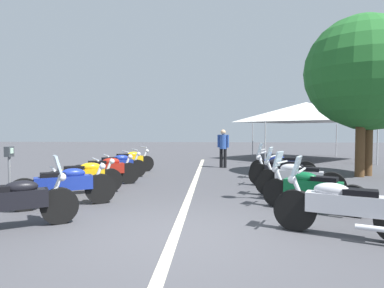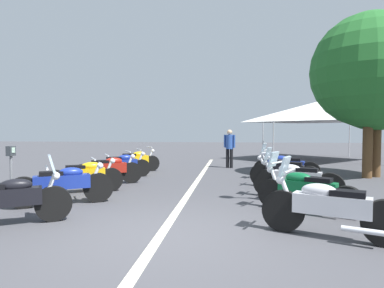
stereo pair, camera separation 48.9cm
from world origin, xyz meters
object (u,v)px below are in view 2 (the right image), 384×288
motorcycle_right_row_0 (329,207)px  event_tent (317,112)px  parking_meter (11,164)px  roadside_tree_1 (378,75)px  motorcycle_right_row_3 (284,172)px  motorcycle_left_row_1 (63,184)px  motorcycle_left_row_2 (85,176)px  motorcycle_right_row_4 (285,166)px  motorcycle_left_row_5 (135,160)px  roadside_tree_0 (369,71)px  bystander_1 (229,145)px  motorcycle_right_row_1 (305,190)px  motorcycle_left_row_3 (108,169)px  motorcycle_left_row_0 (7,199)px  motorcycle_left_row_4 (121,165)px  motorcycle_right_row_2 (296,179)px

motorcycle_right_row_0 → event_tent: 14.18m
motorcycle_right_row_0 → parking_meter: parking_meter is taller
roadside_tree_1 → parking_meter: bearing=118.6°
motorcycle_right_row_3 → motorcycle_left_row_1: bearing=49.9°
motorcycle_left_row_2 → motorcycle_right_row_4: (2.82, -5.56, 0.02)m
motorcycle_left_row_5 → roadside_tree_0: (-0.65, -8.42, 3.22)m
motorcycle_right_row_4 → bystander_1: 3.92m
motorcycle_right_row_1 → roadside_tree_0: (5.20, -3.18, 3.21)m
motorcycle_left_row_1 → motorcycle_right_row_3: 5.86m
motorcycle_right_row_4 → motorcycle_left_row_3: bearing=35.0°
motorcycle_left_row_0 → motorcycle_left_row_4: motorcycle_left_row_0 is taller
motorcycle_left_row_4 → bystander_1: bystander_1 is taller
motorcycle_left_row_2 → motorcycle_right_row_1: motorcycle_right_row_1 is taller
motorcycle_right_row_0 → motorcycle_right_row_1: size_ratio=1.07×
motorcycle_left_row_4 → motorcycle_right_row_2: motorcycle_right_row_2 is taller
motorcycle_left_row_1 → motorcycle_right_row_0: motorcycle_right_row_0 is taller
motorcycle_left_row_4 → roadside_tree_1: (1.24, -8.86, 3.12)m
motorcycle_left_row_5 → bystander_1: 4.16m
motorcycle_left_row_4 → motorcycle_right_row_3: bearing=-45.2°
motorcycle_left_row_3 → motorcycle_right_row_0: bearing=-71.0°
motorcycle_right_row_3 → motorcycle_right_row_4: 1.48m
bystander_1 → motorcycle_left_row_4: bearing=-24.9°
motorcycle_left_row_1 → motorcycle_right_row_2: bearing=-17.1°
motorcycle_left_row_5 → motorcycle_right_row_4: motorcycle_right_row_4 is taller
motorcycle_right_row_2 → motorcycle_left_row_3: bearing=4.7°
motorcycle_right_row_0 → motorcycle_right_row_1: bearing=-66.4°
motorcycle_right_row_2 → parking_meter: size_ratio=1.58×
motorcycle_left_row_2 → roadside_tree_0: bearing=-5.4°
motorcycle_left_row_5 → motorcycle_right_row_1: 7.85m
motorcycle_right_row_3 → event_tent: size_ratio=0.33×
parking_meter → event_tent: (11.97, -9.54, 1.75)m
motorcycle_left_row_3 → motorcycle_right_row_2: (-1.48, -5.24, 0.02)m
bystander_1 → parking_meter: bearing=-10.0°
roadside_tree_1 → motorcycle_right_row_4: bearing=110.4°
motorcycle_right_row_3 → event_tent: event_tent is taller
motorcycle_left_row_5 → motorcycle_right_row_3: (-3.02, -5.26, 0.01)m
motorcycle_left_row_1 → bystander_1: 8.48m
motorcycle_left_row_1 → parking_meter: 1.32m
motorcycle_left_row_3 → parking_meter: 3.02m
motorcycle_right_row_3 → parking_meter: (-2.75, 6.41, 0.44)m
motorcycle_right_row_0 → motorcycle_right_row_4: size_ratio=0.97×
motorcycle_left_row_2 → motorcycle_right_row_4: size_ratio=0.87×
motorcycle_left_row_5 → roadside_tree_1: bearing=-35.8°
motorcycle_left_row_0 → motorcycle_right_row_2: size_ratio=0.94×
bystander_1 → motorcycle_left_row_5: bearing=-40.8°
motorcycle_left_row_0 → motorcycle_right_row_0: motorcycle_right_row_0 is taller
motorcycle_right_row_0 → roadside_tree_0: 8.15m
motorcycle_left_row_4 → motorcycle_right_row_1: (-4.27, -5.28, 0.01)m
motorcycle_left_row_0 → motorcycle_right_row_4: bearing=14.0°
motorcycle_left_row_0 → motorcycle_right_row_2: (2.93, -5.35, 0.01)m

